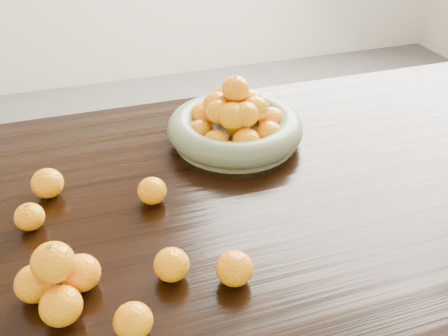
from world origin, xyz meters
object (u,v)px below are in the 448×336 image
object	(u,v)px
dining_table	(237,222)
orange_pyramid	(58,281)
loose_orange_0	(29,217)
fruit_bowl	(235,124)

from	to	relation	value
dining_table	orange_pyramid	xyz separation A→B (m)	(-0.38, -0.21, 0.14)
loose_orange_0	fruit_bowl	bearing A→B (deg)	21.83
fruit_bowl	loose_orange_0	world-z (taller)	fruit_bowl
fruit_bowl	loose_orange_0	bearing A→B (deg)	-158.17
dining_table	fruit_bowl	bearing A→B (deg)	71.72
dining_table	loose_orange_0	distance (m)	0.45
fruit_bowl	orange_pyramid	xyz separation A→B (m)	(-0.45, -0.42, -0.00)
dining_table	orange_pyramid	bearing A→B (deg)	-151.89
fruit_bowl	loose_orange_0	distance (m)	0.54
fruit_bowl	orange_pyramid	distance (m)	0.61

